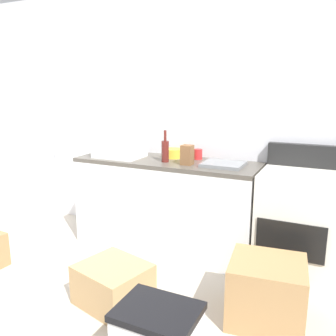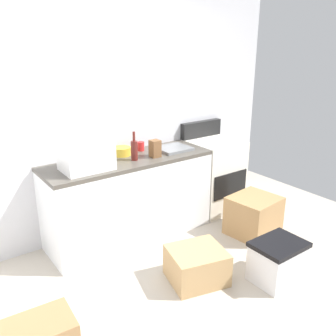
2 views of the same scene
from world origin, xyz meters
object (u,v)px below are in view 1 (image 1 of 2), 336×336
(refrigerator, at_px, (12,147))
(cardboard_box_large, at_px, (266,291))
(wine_bottle, at_px, (165,150))
(microwave, at_px, (120,144))
(mixing_bowl, at_px, (173,153))
(cardboard_box_small, at_px, (113,284))
(knife_block, at_px, (187,155))
(coffee_mug, at_px, (198,154))
(stove_oven, at_px, (295,222))

(refrigerator, bearing_deg, cardboard_box_large, -12.63)
(refrigerator, bearing_deg, wine_bottle, -0.88)
(wine_bottle, relative_size, cardboard_box_large, 0.60)
(refrigerator, bearing_deg, microwave, -0.65)
(mixing_bowl, relative_size, cardboard_box_small, 0.39)
(knife_block, height_order, cardboard_box_small, knife_block)
(coffee_mug, bearing_deg, stove_oven, -10.09)
(microwave, xyz_separation_m, cardboard_box_large, (1.62, -0.70, -0.82))
(stove_oven, height_order, knife_block, stove_oven)
(wine_bottle, relative_size, mixing_bowl, 1.58)
(wine_bottle, height_order, cardboard_box_small, wine_bottle)
(knife_block, height_order, mixing_bowl, knife_block)
(refrigerator, xyz_separation_m, microwave, (1.56, -0.02, 0.14))
(microwave, distance_m, wine_bottle, 0.52)
(wine_bottle, distance_m, cardboard_box_large, 1.52)
(coffee_mug, height_order, knife_block, knife_block)
(refrigerator, xyz_separation_m, knife_block, (2.31, -0.06, 0.09))
(stove_oven, height_order, wine_bottle, wine_bottle)
(microwave, bearing_deg, cardboard_box_large, -23.19)
(refrigerator, distance_m, microwave, 1.57)
(cardboard_box_large, bearing_deg, stove_oven, 83.74)
(stove_oven, relative_size, cardboard_box_large, 2.20)
(wine_bottle, height_order, mixing_bowl, wine_bottle)
(stove_oven, xyz_separation_m, coffee_mug, (-0.96, 0.17, 0.48))
(cardboard_box_large, bearing_deg, coffee_mug, 132.88)
(coffee_mug, height_order, cardboard_box_small, coffee_mug)
(stove_oven, relative_size, mixing_bowl, 5.79)
(wine_bottle, relative_size, coffee_mug, 3.00)
(microwave, distance_m, knife_block, 0.76)
(refrigerator, height_order, knife_block, refrigerator)
(microwave, xyz_separation_m, coffee_mug, (0.75, 0.24, -0.09))
(refrigerator, distance_m, stove_oven, 3.30)
(knife_block, bearing_deg, microwave, 176.82)
(refrigerator, relative_size, mixing_bowl, 9.44)
(coffee_mug, relative_size, cardboard_box_large, 0.20)
(stove_oven, bearing_deg, cardboard_box_large, -96.26)
(wine_bottle, height_order, coffee_mug, wine_bottle)
(knife_block, height_order, cardboard_box_large, knife_block)
(microwave, height_order, knife_block, microwave)
(wine_bottle, bearing_deg, mixing_bowl, 95.89)
(cardboard_box_small, bearing_deg, refrigerator, 154.74)
(cardboard_box_small, bearing_deg, knife_block, 78.29)
(stove_oven, distance_m, microwave, 1.80)
(refrigerator, bearing_deg, stove_oven, 0.97)
(stove_oven, relative_size, knife_block, 6.11)
(wine_bottle, bearing_deg, microwave, 178.43)
(cardboard_box_small, bearing_deg, cardboard_box_large, 15.06)
(coffee_mug, xyz_separation_m, cardboard_box_small, (-0.19, -1.23, -0.80))
(cardboard_box_small, bearing_deg, coffee_mug, 81.03)
(stove_oven, bearing_deg, mixing_bowl, 173.59)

